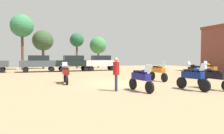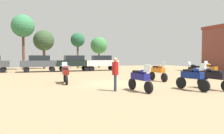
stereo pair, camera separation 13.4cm
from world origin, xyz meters
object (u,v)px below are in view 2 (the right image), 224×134
motorcycle_5 (211,69)px  tree_1 (99,45)px  car_3 (74,62)px  tree_5 (78,40)px  motorcycle_4 (192,77)px  tree_3 (23,26)px  car_2 (101,62)px  person_1 (115,71)px  motorcycle_11 (213,77)px  motorcycle_1 (65,73)px  motorcycle_6 (140,78)px  tree_2 (44,41)px  motorcycle_3 (158,71)px  motorcycle_9 (196,70)px  car_1 (39,62)px

motorcycle_5 → tree_1: 19.52m
car_3 → tree_5: bearing=-16.0°
tree_5 → motorcycle_4: bearing=-86.0°
tree_3 → tree_5: (7.90, 1.09, -1.67)m
car_2 → tree_3: (-9.81, 5.41, 4.92)m
motorcycle_4 → person_1: (-4.07, 1.22, 0.33)m
motorcycle_11 → car_2: bearing=89.7°
motorcycle_1 → tree_3: tree_3 is taller
motorcycle_1 → motorcycle_6: size_ratio=1.01×
motorcycle_6 → person_1: size_ratio=1.17×
motorcycle_4 → tree_3: bearing=-78.1°
motorcycle_6 → tree_1: bearing=-109.1°
motorcycle_6 → tree_1: (4.77, 23.44, 2.99)m
car_3 → motorcycle_1: bearing=166.2°
motorcycle_6 → tree_5: bearing=-100.6°
car_2 → person_1: car_2 is taller
person_1 → tree_2: tree_2 is taller
motorcycle_3 → motorcycle_11: bearing=94.0°
motorcycle_4 → motorcycle_11: 1.33m
motorcycle_1 → tree_1: 20.53m
motorcycle_11 → tree_5: bearing=93.3°
tree_2 → tree_3: (-2.82, -1.57, 1.81)m
motorcycle_6 → person_1: (-1.19, 0.58, 0.34)m
motorcycle_11 → person_1: person_1 is taller
motorcycle_9 → car_2: size_ratio=0.49×
motorcycle_11 → car_1: car_1 is taller
motorcycle_9 → car_3: size_ratio=0.49×
motorcycle_11 → tree_5: tree_5 is taller
motorcycle_11 → car_1: size_ratio=0.52×
car_2 → motorcycle_5: bearing=-149.1°
car_3 → tree_3: tree_3 is taller
motorcycle_4 → tree_2: (-6.74, 24.46, 3.54)m
motorcycle_5 → motorcycle_6: (-9.66, -4.78, 0.00)m
tree_1 → tree_5: bearing=-178.4°
motorcycle_6 → tree_3: tree_3 is taller
car_3 → person_1: size_ratio=2.40×
motorcycle_5 → motorcycle_11: (-5.47, -5.57, -0.00)m
motorcycle_6 → tree_2: size_ratio=0.36×
motorcycle_4 → motorcycle_11: motorcycle_4 is taller
motorcycle_4 → person_1: bearing=-27.5°
motorcycle_5 → car_2: bearing=124.8°
motorcycle_11 → car_2: 17.66m
tree_2 → car_1: bearing=-97.0°
tree_1 → tree_2: tree_2 is taller
motorcycle_1 → motorcycle_9: 10.77m
motorcycle_11 → motorcycle_3: bearing=94.2°
motorcycle_9 → car_3: (-8.01, 12.72, 0.46)m
motorcycle_9 → tree_2: (-11.36, 19.64, 3.56)m
motorcycle_6 → tree_1: tree_1 is taller
motorcycle_11 → person_1: 5.57m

